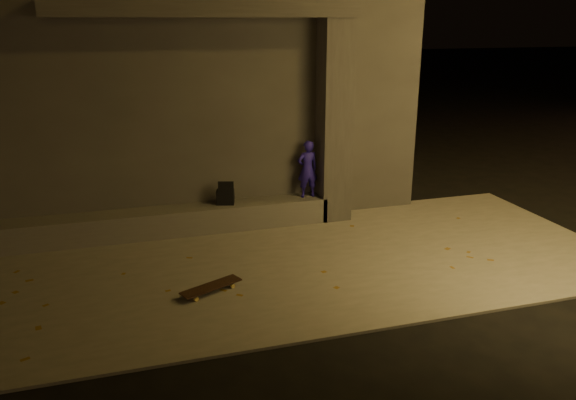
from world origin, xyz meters
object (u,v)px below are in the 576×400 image
object	(u,v)px
column	(334,123)
skateboarder	(307,169)
skateboard	(211,287)
backpack	(225,196)

from	to	relation	value
column	skateboarder	size ratio (longest dim) A/B	3.43
column	skateboard	distance (m)	4.01
column	skateboard	size ratio (longest dim) A/B	3.99
skateboarder	skateboard	distance (m)	3.38
skateboarder	backpack	world-z (taller)	skateboarder
skateboarder	backpack	size ratio (longest dim) A/B	2.42
column	backpack	size ratio (longest dim) A/B	8.30
skateboarder	skateboard	size ratio (longest dim) A/B	1.16
skateboarder	backpack	xyz separation A→B (m)	(-1.53, -0.00, -0.38)
backpack	skateboard	bearing A→B (deg)	-89.80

